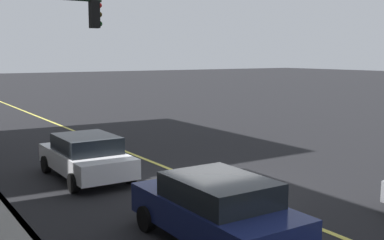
{
  "coord_description": "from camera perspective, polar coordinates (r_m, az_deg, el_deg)",
  "views": [
    {
      "loc": [
        -11.63,
        8.38,
        4.09
      ],
      "look_at": [
        0.8,
        0.33,
        2.05
      ],
      "focal_mm": 44.26,
      "sensor_mm": 36.0,
      "label": 1
    }
  ],
  "objects": [
    {
      "name": "traffic_light_mast",
      "position": [
        15.61,
        -19.53,
        7.88
      ],
      "size": [
        0.28,
        4.16,
        6.17
      ],
      "color": "#1E3823",
      "rests_on": "ground"
    },
    {
      "name": "ground",
      "position": [
        14.9,
        2.76,
        -8.07
      ],
      "size": [
        200.0,
        200.0,
        0.0
      ],
      "primitive_type": "plane",
      "color": "black"
    },
    {
      "name": "lane_stripe_center",
      "position": [
        14.9,
        2.76,
        -8.05
      ],
      "size": [
        80.0,
        0.16,
        0.01
      ],
      "primitive_type": "cube",
      "color": "#D8CC4C",
      "rests_on": "ground"
    },
    {
      "name": "car_navy",
      "position": [
        10.42,
        2.88,
        -10.61
      ],
      "size": [
        4.36,
        2.07,
        1.51
      ],
      "color": "navy",
      "rests_on": "ground"
    },
    {
      "name": "car_white",
      "position": [
        16.15,
        -12.64,
        -4.24
      ],
      "size": [
        4.35,
        2.08,
        1.46
      ],
      "color": "silver",
      "rests_on": "ground"
    },
    {
      "name": "curb_edge",
      "position": [
        12.55,
        -20.16,
        -11.29
      ],
      "size": [
        80.0,
        0.16,
        0.15
      ],
      "primitive_type": "cube",
      "color": "slate",
      "rests_on": "ground"
    }
  ]
}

